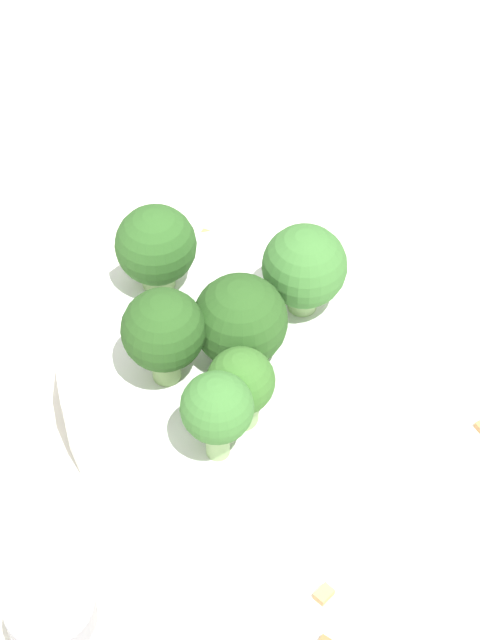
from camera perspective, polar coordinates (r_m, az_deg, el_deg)
name	(u,v)px	position (r m, az deg, el deg)	size (l,w,h in m)	color
ground_plane	(240,403)	(0.62, 0.00, -4.43)	(3.00, 3.00, 0.00)	silver
bowl	(240,380)	(0.61, 0.00, -3.21)	(0.20, 0.20, 0.04)	white
broccoli_floret_0	(241,385)	(0.54, 0.04, -3.47)	(0.04, 0.04, 0.05)	#84AD66
broccoli_floret_1	(156,247)	(0.61, -4.51, 3.90)	(0.05, 0.05, 0.05)	#7A9E5B
broccoli_floret_2	(240,323)	(0.57, -0.01, -0.18)	(0.05, 0.05, 0.06)	#8EB770
broccoli_floret_3	(164,333)	(0.55, -4.09, -0.69)	(0.04, 0.04, 0.06)	#7A9E5B
broccoli_floret_4	(304,268)	(0.59, 3.46, 2.79)	(0.05, 0.05, 0.06)	#8EB770
broccoli_floret_5	(217,410)	(0.52, -1.24, -4.82)	(0.04, 0.04, 0.06)	#8EB770
pepper_shaker	(58,635)	(0.52, -9.70, -16.24)	(0.04, 0.04, 0.06)	silver
almond_crumb_2	(319,594)	(0.55, 4.24, -14.35)	(0.01, 0.01, 0.01)	tan
almond_crumb_3	(207,233)	(0.71, -1.77, 4.69)	(0.01, 0.01, 0.01)	#AD7F4C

